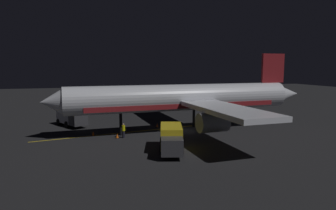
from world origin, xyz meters
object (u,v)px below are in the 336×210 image
at_px(catering_truck, 171,139).
at_px(traffic_cone_near_right, 157,125).
at_px(airliner, 187,99).
at_px(ground_crew_worker, 123,131).
at_px(traffic_cone_near_left, 117,136).
at_px(baggage_truck, 71,117).
at_px(traffic_cone_under_wing, 93,134).

height_order(catering_truck, traffic_cone_near_right, catering_truck).
distance_m(airliner, traffic_cone_near_right, 6.09).
bearing_deg(ground_crew_worker, catering_truck, -152.18).
distance_m(ground_crew_worker, traffic_cone_near_left, 0.98).
bearing_deg(baggage_truck, catering_truck, -148.75).
xyz_separation_m(airliner, catering_truck, (-9.01, 4.82, -2.92)).
distance_m(catering_truck, traffic_cone_near_left, 8.60).
xyz_separation_m(ground_crew_worker, traffic_cone_near_left, (0.09, 0.74, -0.64)).
xyz_separation_m(traffic_cone_near_right, traffic_cone_under_wing, (-3.02, 8.83, 0.00)).
bearing_deg(airliner, catering_truck, 151.88).
distance_m(ground_crew_worker, traffic_cone_near_right, 7.53).
bearing_deg(ground_crew_worker, airliner, -77.84).
bearing_deg(traffic_cone_near_left, catering_truck, -148.06).
xyz_separation_m(baggage_truck, ground_crew_worker, (-9.28, -6.19, -0.40)).
distance_m(catering_truck, ground_crew_worker, 8.11).
bearing_deg(baggage_truck, ground_crew_worker, -146.27).
xyz_separation_m(catering_truck, traffic_cone_under_wing, (9.35, 7.20, -1.04)).
distance_m(traffic_cone_near_left, traffic_cone_under_wing, 3.41).
bearing_deg(baggage_truck, traffic_cone_under_wing, -158.61).
bearing_deg(ground_crew_worker, traffic_cone_under_wing, 57.36).
height_order(ground_crew_worker, traffic_cone_near_left, ground_crew_worker).
distance_m(catering_truck, traffic_cone_near_right, 12.52).
bearing_deg(baggage_truck, airliner, -116.65).
relative_size(ground_crew_worker, traffic_cone_near_right, 3.16).
height_order(airliner, catering_truck, airliner).
bearing_deg(traffic_cone_near_left, baggage_truck, 30.70).
height_order(traffic_cone_near_right, traffic_cone_under_wing, same).
relative_size(baggage_truck, traffic_cone_near_left, 10.97).
bearing_deg(traffic_cone_near_right, ground_crew_worker, 133.93).
bearing_deg(traffic_cone_near_right, traffic_cone_near_left, 129.81).
bearing_deg(catering_truck, baggage_truck, 31.25).
xyz_separation_m(baggage_truck, traffic_cone_near_right, (-4.07, -11.60, -1.04)).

